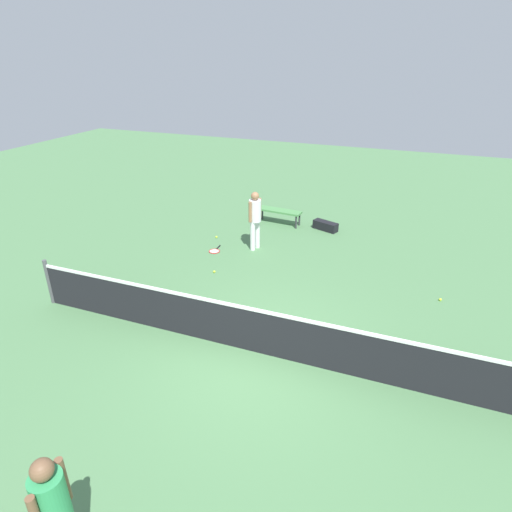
{
  "coord_description": "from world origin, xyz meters",
  "views": [
    {
      "loc": [
        -2.42,
        6.29,
        5.25
      ],
      "look_at": [
        0.89,
        -2.22,
        0.9
      ],
      "focal_mm": 30.66,
      "sensor_mm": 36.0,
      "label": 1
    }
  ],
  "objects_px": {
    "equipment_bag": "(324,226)",
    "tennis_ball_by_net": "(171,306)",
    "player_near_side": "(255,216)",
    "tennis_racket_near_player": "(215,251)",
    "player_far_side": "(54,509)",
    "tennis_ball_stray_left": "(216,237)",
    "tennis_ball_baseline": "(440,300)",
    "tennis_ball_near_player": "(425,346)",
    "tennis_ball_midcourt": "(214,272)",
    "courtside_bench": "(279,212)"
  },
  "relations": [
    {
      "from": "tennis_ball_baseline",
      "to": "courtside_bench",
      "type": "height_order",
      "value": "courtside_bench"
    },
    {
      "from": "player_near_side",
      "to": "tennis_ball_baseline",
      "type": "bearing_deg",
      "value": 167.1
    },
    {
      "from": "tennis_ball_by_net",
      "to": "tennis_ball_baseline",
      "type": "xyz_separation_m",
      "value": [
        -5.62,
        -2.51,
        0.0
      ]
    },
    {
      "from": "tennis_ball_by_net",
      "to": "tennis_ball_midcourt",
      "type": "distance_m",
      "value": 1.88
    },
    {
      "from": "tennis_racket_near_player",
      "to": "tennis_ball_stray_left",
      "type": "xyz_separation_m",
      "value": [
        0.38,
        -0.89,
        0.02
      ]
    },
    {
      "from": "player_far_side",
      "to": "tennis_ball_stray_left",
      "type": "xyz_separation_m",
      "value": [
        2.62,
        -9.07,
        -0.98
      ]
    },
    {
      "from": "tennis_ball_stray_left",
      "to": "equipment_bag",
      "type": "distance_m",
      "value": 3.47
    },
    {
      "from": "player_near_side",
      "to": "tennis_racket_near_player",
      "type": "bearing_deg",
      "value": 30.39
    },
    {
      "from": "tennis_ball_midcourt",
      "to": "courtside_bench",
      "type": "height_order",
      "value": "courtside_bench"
    },
    {
      "from": "player_far_side",
      "to": "tennis_ball_stray_left",
      "type": "distance_m",
      "value": 9.5
    },
    {
      "from": "tennis_ball_stray_left",
      "to": "tennis_racket_near_player",
      "type": "bearing_deg",
      "value": 112.92
    },
    {
      "from": "player_near_side",
      "to": "tennis_ball_near_player",
      "type": "relative_size",
      "value": 25.76
    },
    {
      "from": "player_far_side",
      "to": "tennis_ball_by_net",
      "type": "height_order",
      "value": "player_far_side"
    },
    {
      "from": "player_near_side",
      "to": "tennis_ball_stray_left",
      "type": "distance_m",
      "value": 1.72
    },
    {
      "from": "player_far_side",
      "to": "tennis_ball_near_player",
      "type": "bearing_deg",
      "value": -122.02
    },
    {
      "from": "player_far_side",
      "to": "courtside_bench",
      "type": "xyz_separation_m",
      "value": [
        1.24,
        -10.93,
        -0.59
      ]
    },
    {
      "from": "player_far_side",
      "to": "tennis_ball_midcourt",
      "type": "xyz_separation_m",
      "value": [
        1.67,
        -6.98,
        -0.98
      ]
    },
    {
      "from": "tennis_ball_baseline",
      "to": "player_near_side",
      "type": "bearing_deg",
      "value": -12.9
    },
    {
      "from": "tennis_ball_stray_left",
      "to": "player_near_side",
      "type": "bearing_deg",
      "value": 167.84
    },
    {
      "from": "player_near_side",
      "to": "player_far_side",
      "type": "distance_m",
      "value": 8.86
    },
    {
      "from": "tennis_ball_midcourt",
      "to": "tennis_ball_stray_left",
      "type": "xyz_separation_m",
      "value": [
        0.96,
        -2.09,
        0.0
      ]
    },
    {
      "from": "player_far_side",
      "to": "tennis_ball_near_player",
      "type": "distance_m",
      "value": 6.72
    },
    {
      "from": "tennis_ball_baseline",
      "to": "equipment_bag",
      "type": "xyz_separation_m",
      "value": [
        3.5,
        -3.32,
        0.11
      ]
    },
    {
      "from": "player_far_side",
      "to": "tennis_ball_midcourt",
      "type": "height_order",
      "value": "player_far_side"
    },
    {
      "from": "tennis_ball_midcourt",
      "to": "courtside_bench",
      "type": "xyz_separation_m",
      "value": [
        -0.43,
        -3.95,
        0.38
      ]
    },
    {
      "from": "player_near_side",
      "to": "tennis_ball_baseline",
      "type": "distance_m",
      "value": 5.25
    },
    {
      "from": "tennis_ball_by_net",
      "to": "tennis_ball_baseline",
      "type": "relative_size",
      "value": 1.0
    },
    {
      "from": "tennis_ball_by_net",
      "to": "tennis_ball_stray_left",
      "type": "bearing_deg",
      "value": -78.6
    },
    {
      "from": "tennis_racket_near_player",
      "to": "tennis_ball_by_net",
      "type": "distance_m",
      "value": 3.1
    },
    {
      "from": "tennis_racket_near_player",
      "to": "equipment_bag",
      "type": "bearing_deg",
      "value": -132.6
    },
    {
      "from": "equipment_bag",
      "to": "tennis_ball_by_net",
      "type": "bearing_deg",
      "value": 70.02
    },
    {
      "from": "tennis_ball_near_player",
      "to": "player_near_side",
      "type": "bearing_deg",
      "value": -33.37
    },
    {
      "from": "tennis_ball_near_player",
      "to": "courtside_bench",
      "type": "relative_size",
      "value": 0.04
    },
    {
      "from": "tennis_ball_near_player",
      "to": "equipment_bag",
      "type": "distance_m",
      "value": 6.21
    },
    {
      "from": "tennis_ball_midcourt",
      "to": "courtside_bench",
      "type": "distance_m",
      "value": 3.99
    },
    {
      "from": "player_far_side",
      "to": "player_near_side",
      "type": "bearing_deg",
      "value": -81.98
    },
    {
      "from": "tennis_racket_near_player",
      "to": "tennis_ball_by_net",
      "type": "xyz_separation_m",
      "value": [
        -0.42,
        3.07,
        0.02
      ]
    },
    {
      "from": "tennis_ball_stray_left",
      "to": "tennis_ball_midcourt",
      "type": "bearing_deg",
      "value": 114.59
    },
    {
      "from": "courtside_bench",
      "to": "equipment_bag",
      "type": "height_order",
      "value": "courtside_bench"
    },
    {
      "from": "equipment_bag",
      "to": "tennis_ball_stray_left",
      "type": "bearing_deg",
      "value": 32.68
    },
    {
      "from": "player_near_side",
      "to": "tennis_ball_stray_left",
      "type": "xyz_separation_m",
      "value": [
        1.39,
        -0.3,
        -0.98
      ]
    },
    {
      "from": "tennis_ball_near_player",
      "to": "equipment_bag",
      "type": "relative_size",
      "value": 0.08
    },
    {
      "from": "player_far_side",
      "to": "tennis_racket_near_player",
      "type": "bearing_deg",
      "value": -74.64
    },
    {
      "from": "equipment_bag",
      "to": "player_far_side",
      "type": "bearing_deg",
      "value": 88.45
    },
    {
      "from": "courtside_bench",
      "to": "equipment_bag",
      "type": "distance_m",
      "value": 1.56
    },
    {
      "from": "tennis_ball_near_player",
      "to": "tennis_ball_by_net",
      "type": "distance_m",
      "value": 5.38
    },
    {
      "from": "courtside_bench",
      "to": "tennis_racket_near_player",
      "type": "bearing_deg",
      "value": 69.9
    },
    {
      "from": "player_far_side",
      "to": "tennis_ball_by_net",
      "type": "bearing_deg",
      "value": -70.36
    },
    {
      "from": "tennis_racket_near_player",
      "to": "courtside_bench",
      "type": "xyz_separation_m",
      "value": [
        -1.01,
        -2.75,
        0.4
      ]
    },
    {
      "from": "tennis_ball_stray_left",
      "to": "equipment_bag",
      "type": "relative_size",
      "value": 0.08
    }
  ]
}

